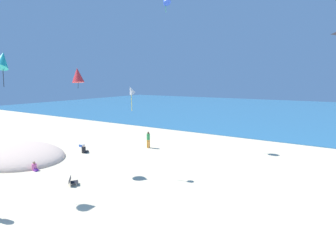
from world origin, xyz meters
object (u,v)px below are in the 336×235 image
Objects in this scene: kite_red at (78,75)px; kite_white at (131,90)px; cooler_box at (82,145)px; person_4 at (35,167)px; person_1 at (84,150)px; kite_teal at (2,60)px; person_2 at (148,138)px; beach_chair_mid_beach at (72,181)px.

kite_red reaches higher than kite_white.
cooler_box is 9.36m from kite_red.
person_4 is at bearing -68.36° from cooler_box.
kite_teal reaches higher than person_1.
kite_white is at bearing -18.78° from cooler_box.
person_1 is 5.83m from person_2.
person_2 is 2.38× the size of person_4.
kite_red is (2.69, 1.93, 6.44)m from person_4.
person_2 reaches higher than person_4.
person_4 is at bearing -155.84° from person_1.
beach_chair_mid_beach is 9.51m from cooler_box.
kite_red reaches higher than beach_chair_mid_beach.
beach_chair_mid_beach is at bearing -43.25° from cooler_box.
person_4 is 8.93m from kite_white.
cooler_box is (-6.92, 6.51, -0.12)m from beach_chair_mid_beach.
beach_chair_mid_beach is 6.73m from kite_white.
beach_chair_mid_beach is at bearing 43.80° from kite_teal.
cooler_box is 0.64× the size of person_1.
kite_white is 0.82× the size of kite_teal.
kite_white is at bearing 9.59° from beach_chair_mid_beach.
person_1 is at bearing 72.81° from person_2.
person_4 reaches higher than cooler_box.
beach_chair_mid_beach is at bearing 121.35° from person_2.
kite_teal is (2.10, -2.57, 7.20)m from person_4.
kite_white reaches higher than person_4.
cooler_box is at bearing 118.48° from person_4.
person_1 is at bearing 166.19° from kite_white.
cooler_box is at bearing 117.47° from kite_teal.
person_1 is 1.12× the size of person_4.
person_2 is at bearing 44.56° from beach_chair_mid_beach.
person_1 is at bearing 103.82° from person_4.
person_2 is at bearing 77.82° from person_4.
kite_teal reaches higher than person_4.
person_2 reaches higher than person_1.
person_1 is 10.72m from kite_teal.
kite_white is (6.30, 3.22, 5.45)m from person_4.
beach_chair_mid_beach is 1.16× the size of person_4.
beach_chair_mid_beach is at bearing -51.62° from kite_red.
person_1 reaches higher than person_4.
person_4 is 0.46× the size of kite_red.
person_4 is (2.46, -6.20, 0.10)m from cooler_box.
person_1 is 4.96m from person_4.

